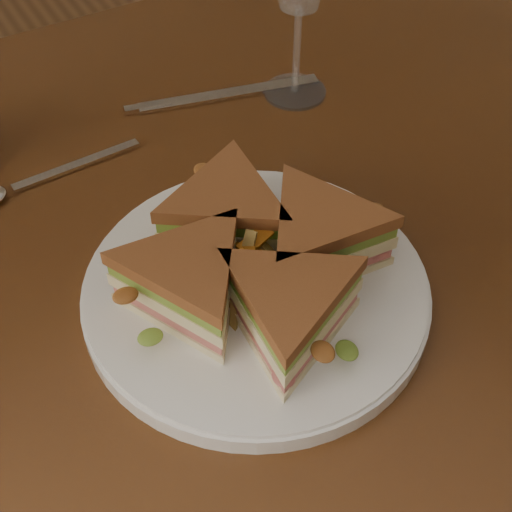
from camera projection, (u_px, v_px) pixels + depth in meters
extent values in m
cube|color=#371C0C|center=(194.00, 236.00, 0.66)|extent=(1.20, 0.80, 0.04)
cylinder|color=#321C0F|center=(384.00, 161.00, 1.32)|extent=(0.06, 0.06, 0.71)
cylinder|color=white|center=(256.00, 291.00, 0.58)|extent=(0.28, 0.28, 0.02)
cube|color=silver|center=(77.00, 166.00, 0.69)|extent=(0.13, 0.02, 0.00)
cube|color=silver|center=(230.00, 94.00, 0.77)|extent=(0.20, 0.06, 0.00)
cube|color=silver|center=(148.00, 108.00, 0.76)|extent=(0.05, 0.02, 0.00)
cylinder|color=white|center=(295.00, 92.00, 0.78)|extent=(0.07, 0.07, 0.00)
cylinder|color=white|center=(297.00, 50.00, 0.74)|extent=(0.01, 0.01, 0.10)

